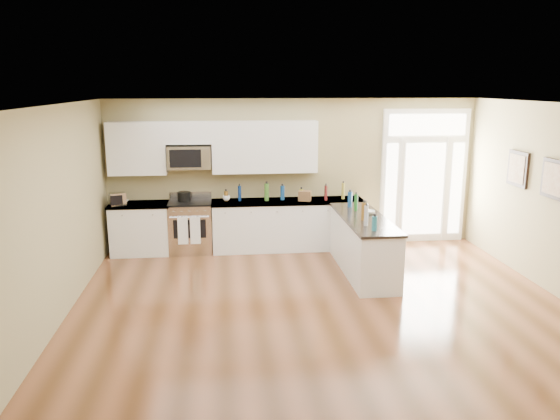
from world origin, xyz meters
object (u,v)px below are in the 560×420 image
stockpot (184,196)px  toaster_oven (118,199)px  peninsula_cabinet (363,247)px  kitchen_range (191,227)px

stockpot → toaster_oven: size_ratio=0.90×
stockpot → toaster_oven: toaster_oven is taller
stockpot → toaster_oven: (-1.16, -0.21, 0.01)m
peninsula_cabinet → stockpot: (-3.00, 1.54, 0.61)m
peninsula_cabinet → kitchen_range: 3.23m
peninsula_cabinet → stockpot: size_ratio=9.58×
toaster_oven → kitchen_range: bearing=-15.1°
kitchen_range → stockpot: bearing=139.1°
peninsula_cabinet → toaster_oven: toaster_oven is taller
peninsula_cabinet → kitchen_range: size_ratio=2.15×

